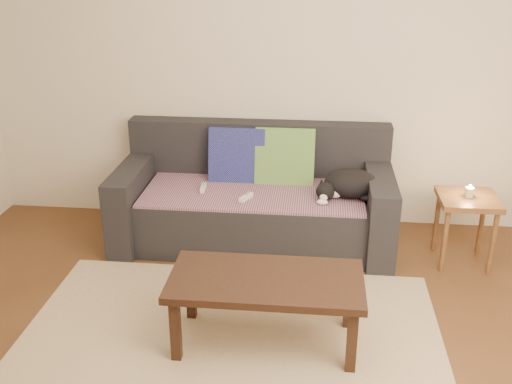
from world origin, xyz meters
TOP-DOWN VIEW (x-y plane):
  - ground at (0.00, 0.00)m, footprint 4.50×4.50m
  - back_wall at (0.00, 2.00)m, footprint 4.50×0.04m
  - sofa at (0.00, 1.57)m, footprint 2.10×0.94m
  - throw_blanket at (0.00, 1.48)m, footprint 1.66×0.74m
  - cushion_navy at (-0.16, 1.74)m, footprint 0.44×0.20m
  - cushion_green at (0.22, 1.74)m, footprint 0.46×0.23m
  - cat at (0.71, 1.44)m, footprint 0.49×0.36m
  - wii_remote_a at (-0.38, 1.47)m, footprint 0.05×0.15m
  - wii_remote_b at (-0.04, 1.32)m, footprint 0.10×0.15m
  - side_table at (1.56, 1.35)m, footprint 0.41×0.41m
  - candle at (1.56, 1.35)m, footprint 0.06×0.06m
  - rug at (0.00, 0.15)m, footprint 2.50×1.80m
  - coffee_table at (0.21, 0.21)m, footprint 1.10×0.55m

SIDE VIEW (x-z plane):
  - ground at x=0.00m, z-range 0.00..0.00m
  - rug at x=0.00m, z-range 0.00..0.01m
  - sofa at x=0.00m, z-range -0.13..0.74m
  - coffee_table at x=0.21m, z-range 0.16..0.60m
  - side_table at x=1.56m, z-range 0.17..0.68m
  - throw_blanket at x=0.00m, z-range 0.42..0.44m
  - wii_remote_a at x=-0.38m, z-range 0.44..0.47m
  - wii_remote_b at x=-0.04m, z-range 0.44..0.47m
  - cat at x=0.71m, z-range 0.44..0.65m
  - candle at x=1.56m, z-range 0.51..0.60m
  - cushion_navy at x=-0.16m, z-range 0.40..0.86m
  - cushion_green at x=0.22m, z-range 0.39..0.87m
  - back_wall at x=0.00m, z-range 0.00..2.60m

